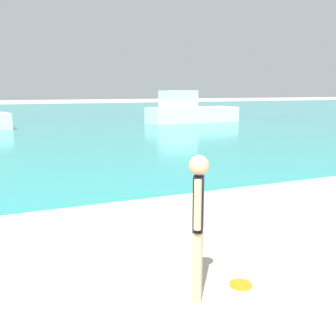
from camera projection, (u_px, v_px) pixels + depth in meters
water at (22, 115)px, 35.08m from camera, size 160.00×60.00×0.06m
person_standing at (198, 219)px, 4.15m from camera, size 0.23×0.32×1.58m
frisbee at (241, 285)px, 4.60m from camera, size 0.26×0.26×0.03m
boat_far at (190, 111)px, 27.08m from camera, size 6.43×2.34×2.15m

